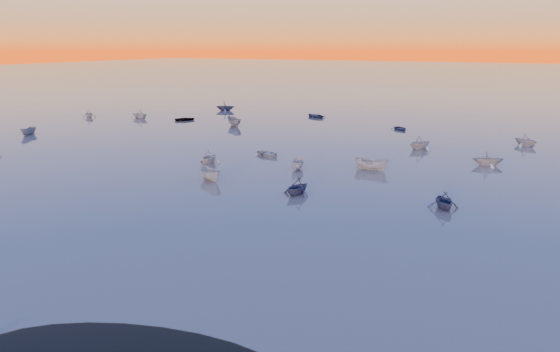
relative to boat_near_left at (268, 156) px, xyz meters
The scene contains 6 objects.
ground 59.54m from the boat_near_left, 77.87° to the left, with size 600.00×600.00×0.00m, color #6F655D.
mud_lobes 44.58m from the boat_near_left, 73.70° to the right, with size 140.00×6.00×0.07m, color black, non-canonical shape.
moored_fleet 16.80m from the boat_near_left, 41.86° to the left, with size 124.00×58.00×1.20m, color silver, non-canonical shape.
boat_near_left is the anchor object (origin of this frame).
boat_near_center 14.12m from the boat_near_left, ahead, with size 3.97×1.68×1.37m, color silver.
boat_near_right 27.42m from the boat_near_left, 28.71° to the right, with size 3.38×1.52×1.18m, color navy.
Camera 1 is at (18.95, -18.08, 13.96)m, focal length 35.00 mm.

